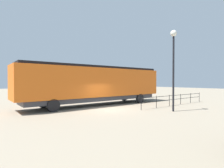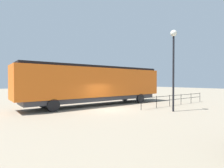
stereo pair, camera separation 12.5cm
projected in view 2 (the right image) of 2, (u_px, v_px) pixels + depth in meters
name	position (u px, v px, depth m)	size (l,w,h in m)	color
ground_plane	(108.00, 109.00, 16.43)	(120.00, 120.00, 0.00)	gray
locomotive	(101.00, 83.00, 19.87)	(3.19, 16.68, 4.27)	orange
lamp_post	(174.00, 53.00, 15.25)	(0.55, 0.55, 7.04)	black
platform_fence	(176.00, 98.00, 19.33)	(0.05, 10.89, 1.18)	black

